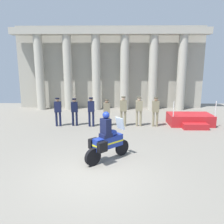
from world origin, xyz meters
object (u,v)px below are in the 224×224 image
Objects in this scene: officer_in_row_3 at (107,110)px; officer_in_row_5 at (139,109)px; officer_in_row_1 at (75,110)px; officer_in_row_6 at (156,109)px; officer_in_row_4 at (123,109)px; reviewing_stand at (190,120)px; motorcycle_with_rider at (107,140)px; officer_in_row_0 at (58,110)px; officer_in_row_2 at (91,110)px.

officer_in_row_5 is (1.89, 0.02, 0.08)m from officer_in_row_3.
officer_in_row_6 is (4.76, -0.12, 0.06)m from officer_in_row_1.
officer_in_row_6 is (2.85, -0.04, 0.08)m from officer_in_row_3.
reviewing_stand is at bearing -178.92° from officer_in_row_4.
officer_in_row_3 is at bearing 50.03° from motorcycle_with_rider.
officer_in_row_4 reaches higher than officer_in_row_1.
reviewing_stand is at bearing -178.46° from officer_in_row_5.
reviewing_stand is at bearing 179.78° from officer_in_row_3.
motorcycle_with_rider reaches higher than reviewing_stand.
officer_in_row_3 is 0.92× the size of officer_in_row_6.
reviewing_stand is at bearing 178.87° from officer_in_row_0.
officer_in_row_0 is 0.97× the size of officer_in_row_6.
officer_in_row_6 is (-2.17, -0.35, 0.71)m from reviewing_stand.
officer_in_row_6 is (3.75, 0.06, 0.01)m from officer_in_row_2.
officer_in_row_3 is at bearing -176.41° from reviewing_stand.
officer_in_row_0 reaches higher than reviewing_stand.
officer_in_row_2 is at bearing 2.25° from officer_in_row_3.
officer_in_row_3 is at bearing -4.55° from officer_in_row_6.
officer_in_row_0 reaches higher than officer_in_row_3.
officer_in_row_4 is at bearing -0.50° from officer_in_row_5.
officer_in_row_6 is at bearing 176.36° from officer_in_row_0.
officer_in_row_0 is 4.75m from officer_in_row_5.
officer_in_row_1 is at bearing -5.21° from officer_in_row_6.
reviewing_stand is 6.96m from officer_in_row_1.
officer_in_row_6 reaches higher than officer_in_row_2.
officer_in_row_4 is at bearing 173.98° from officer_in_row_1.
motorcycle_with_rider is at bearing 118.24° from officer_in_row_0.
officer_in_row_1 reaches higher than reviewing_stand.
officer_in_row_5 is 1.00× the size of officer_in_row_6.
officer_in_row_1 is 1.91m from officer_in_row_3.
officer_in_row_1 is at bearing -178.05° from reviewing_stand.
officer_in_row_0 is (-7.88, -0.37, 0.68)m from reviewing_stand.
officer_in_row_1 is 0.92× the size of officer_in_row_4.
reviewing_stand is at bearing 5.06° from motorcycle_with_rider.
officer_in_row_1 is 3.80m from officer_in_row_5.
officer_in_row_4 reaches higher than reviewing_stand.
officer_in_row_3 is at bearing -3.15° from officer_in_row_5.
officer_in_row_2 is at bearing 166.33° from officer_in_row_1.
motorcycle_with_rider is at bearing 88.32° from officer_in_row_3.
officer_in_row_3 is 0.84× the size of motorcycle_with_rider.
officer_in_row_0 is 1.96m from officer_in_row_2.
officer_in_row_0 is 0.89× the size of motorcycle_with_rider.
officer_in_row_6 is at bearing -170.79° from reviewing_stand.
officer_in_row_1 is 0.94× the size of officer_in_row_5.
officer_in_row_0 is at bearing -3.47° from officer_in_row_4.
officer_in_row_4 is (-4.05, -0.35, 0.74)m from reviewing_stand.
officer_in_row_0 is at bearing -177.32° from reviewing_stand.
motorcycle_with_rider reaches higher than officer_in_row_6.
officer_in_row_2 is 0.97× the size of officer_in_row_4.
officer_in_row_1 is at bearing -6.19° from officer_in_row_3.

